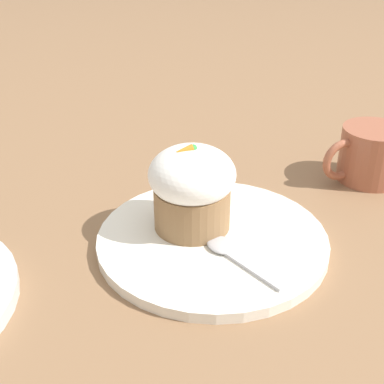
% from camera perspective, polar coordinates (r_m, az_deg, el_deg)
% --- Properties ---
extents(ground_plane, '(4.00, 4.00, 0.00)m').
position_cam_1_polar(ground_plane, '(0.62, 2.17, -5.61)').
color(ground_plane, '#846042').
extents(dessert_plate, '(0.26, 0.26, 0.01)m').
position_cam_1_polar(dessert_plate, '(0.61, 2.18, -5.13)').
color(dessert_plate, white).
rests_on(dessert_plate, ground_plane).
extents(carrot_cake, '(0.10, 0.10, 0.10)m').
position_cam_1_polar(carrot_cake, '(0.60, -0.00, 0.52)').
color(carrot_cake, olive).
rests_on(carrot_cake, dessert_plate).
extents(spoon, '(0.05, 0.11, 0.01)m').
position_cam_1_polar(spoon, '(0.58, 3.93, -6.44)').
color(spoon, '#B7B7BC').
rests_on(spoon, dessert_plate).
extents(coffee_cup, '(0.12, 0.09, 0.08)m').
position_cam_1_polar(coffee_cup, '(0.78, 18.46, 3.83)').
color(coffee_cup, '#9E563D').
rests_on(coffee_cup, ground_plane).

